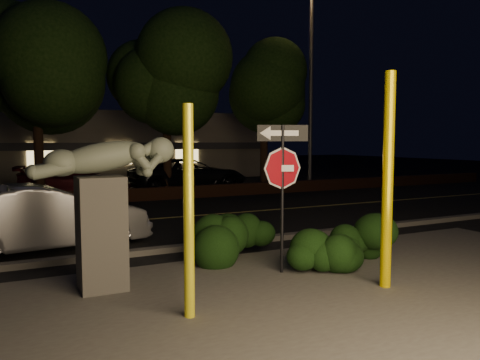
{
  "coord_description": "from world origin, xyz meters",
  "views": [
    {
      "loc": [
        -3.61,
        -6.36,
        2.33
      ],
      "look_at": [
        0.21,
        1.3,
        1.6
      ],
      "focal_mm": 35.0,
      "sensor_mm": 36.0,
      "label": 1
    }
  ],
  "objects_px": {
    "signpost": "(282,169)",
    "parked_car_darkred": "(75,180)",
    "parked_car_dark": "(189,175)",
    "yellow_pole_right": "(388,181)",
    "sculpture": "(103,196)",
    "streetlight": "(309,74)",
    "silver_sedan": "(43,218)",
    "yellow_pole_left": "(189,213)"
  },
  "relations": [
    {
      "from": "signpost",
      "to": "parked_car_darkred",
      "type": "distance_m",
      "value": 13.83
    },
    {
      "from": "parked_car_dark",
      "to": "yellow_pole_right",
      "type": "bearing_deg",
      "value": 170.71
    },
    {
      "from": "sculpture",
      "to": "parked_car_darkred",
      "type": "relative_size",
      "value": 0.52
    },
    {
      "from": "yellow_pole_right",
      "to": "streetlight",
      "type": "xyz_separation_m",
      "value": [
        7.82,
        13.44,
        3.82
      ]
    },
    {
      "from": "silver_sedan",
      "to": "parked_car_dark",
      "type": "height_order",
      "value": "parked_car_dark"
    },
    {
      "from": "signpost",
      "to": "parked_car_darkred",
      "type": "bearing_deg",
      "value": 118.37
    },
    {
      "from": "yellow_pole_right",
      "to": "sculpture",
      "type": "height_order",
      "value": "yellow_pole_right"
    },
    {
      "from": "silver_sedan",
      "to": "parked_car_dark",
      "type": "distance_m",
      "value": 11.89
    },
    {
      "from": "parked_car_darkred",
      "to": "yellow_pole_left",
      "type": "bearing_deg",
      "value": -173.22
    },
    {
      "from": "yellow_pole_left",
      "to": "silver_sedan",
      "type": "relative_size",
      "value": 0.65
    },
    {
      "from": "silver_sedan",
      "to": "sculpture",
      "type": "bearing_deg",
      "value": -176.57
    },
    {
      "from": "silver_sedan",
      "to": "streetlight",
      "type": "bearing_deg",
      "value": -64.65
    },
    {
      "from": "yellow_pole_left",
      "to": "sculpture",
      "type": "height_order",
      "value": "yellow_pole_left"
    },
    {
      "from": "signpost",
      "to": "yellow_pole_left",
      "type": "bearing_deg",
      "value": -129.34
    },
    {
      "from": "yellow_pole_right",
      "to": "sculpture",
      "type": "xyz_separation_m",
      "value": [
        -3.98,
        1.9,
        -0.23
      ]
    },
    {
      "from": "sculpture",
      "to": "streetlight",
      "type": "bearing_deg",
      "value": 44.24
    },
    {
      "from": "signpost",
      "to": "sculpture",
      "type": "xyz_separation_m",
      "value": [
        -2.93,
        0.49,
        -0.37
      ]
    },
    {
      "from": "yellow_pole_left",
      "to": "parked_car_darkred",
      "type": "relative_size",
      "value": 0.61
    },
    {
      "from": "yellow_pole_right",
      "to": "silver_sedan",
      "type": "xyz_separation_m",
      "value": [
        -4.65,
        5.04,
        -0.99
      ]
    },
    {
      "from": "yellow_pole_right",
      "to": "signpost",
      "type": "bearing_deg",
      "value": 126.78
    },
    {
      "from": "streetlight",
      "to": "parked_car_dark",
      "type": "bearing_deg",
      "value": 146.98
    },
    {
      "from": "streetlight",
      "to": "silver_sedan",
      "type": "distance_m",
      "value": 15.79
    },
    {
      "from": "yellow_pole_left",
      "to": "parked_car_dark",
      "type": "distance_m",
      "value": 15.56
    },
    {
      "from": "yellow_pole_right",
      "to": "streetlight",
      "type": "bearing_deg",
      "value": 59.8
    },
    {
      "from": "yellow_pole_left",
      "to": "parked_car_dark",
      "type": "height_order",
      "value": "yellow_pole_left"
    },
    {
      "from": "yellow_pole_left",
      "to": "parked_car_darkred",
      "type": "bearing_deg",
      "value": 88.23
    },
    {
      "from": "parked_car_darkred",
      "to": "parked_car_dark",
      "type": "xyz_separation_m",
      "value": [
        4.94,
        -0.31,
        0.08
      ]
    },
    {
      "from": "parked_car_dark",
      "to": "sculpture",
      "type": "bearing_deg",
      "value": 153.52
    },
    {
      "from": "parked_car_darkred",
      "to": "streetlight",
      "type": "bearing_deg",
      "value": -90.23
    },
    {
      "from": "parked_car_darkred",
      "to": "yellow_pole_right",
      "type": "bearing_deg",
      "value": -161.09
    },
    {
      "from": "signpost",
      "to": "parked_car_dark",
      "type": "xyz_separation_m",
      "value": [
        3.23,
        13.36,
        -1.09
      ]
    },
    {
      "from": "signpost",
      "to": "streetlight",
      "type": "relative_size",
      "value": 0.28
    },
    {
      "from": "yellow_pole_left",
      "to": "signpost",
      "type": "bearing_deg",
      "value": 29.41
    },
    {
      "from": "sculpture",
      "to": "streetlight",
      "type": "relative_size",
      "value": 0.26
    },
    {
      "from": "yellow_pole_left",
      "to": "streetlight",
      "type": "height_order",
      "value": "streetlight"
    },
    {
      "from": "parked_car_dark",
      "to": "streetlight",
      "type": "bearing_deg",
      "value": -104.09
    },
    {
      "from": "signpost",
      "to": "parked_car_dark",
      "type": "distance_m",
      "value": 13.79
    },
    {
      "from": "silver_sedan",
      "to": "signpost",
      "type": "bearing_deg",
      "value": -143.85
    },
    {
      "from": "yellow_pole_right",
      "to": "parked_car_darkred",
      "type": "height_order",
      "value": "yellow_pole_right"
    },
    {
      "from": "yellow_pole_right",
      "to": "signpost",
      "type": "relative_size",
      "value": 1.31
    },
    {
      "from": "signpost",
      "to": "sculpture",
      "type": "bearing_deg",
      "value": -168.29
    },
    {
      "from": "signpost",
      "to": "silver_sedan",
      "type": "bearing_deg",
      "value": 156.02
    }
  ]
}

